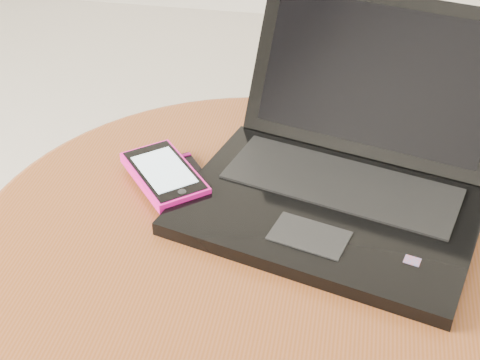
# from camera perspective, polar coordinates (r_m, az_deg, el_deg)

# --- Properties ---
(table) EXTENTS (0.66, 0.66, 0.53)m
(table) POSITION_cam_1_polar(r_m,az_deg,el_deg) (0.84, 1.38, -10.74)
(table) COLOR brown
(table) RESTS_ON ground
(laptop) EXTENTS (0.39, 0.39, 0.20)m
(laptop) POSITION_cam_1_polar(r_m,az_deg,el_deg) (0.81, 8.52, 0.82)
(laptop) COLOR black
(laptop) RESTS_ON table
(phone_black) EXTENTS (0.12, 0.13, 0.01)m
(phone_black) POSITION_cam_1_polar(r_m,az_deg,el_deg) (0.83, -4.65, -0.40)
(phone_black) COLOR black
(phone_black) RESTS_ON table
(phone_pink) EXTENTS (0.13, 0.14, 0.01)m
(phone_pink) POSITION_cam_1_polar(r_m,az_deg,el_deg) (0.83, -6.31, 0.48)
(phone_pink) COLOR #F8129C
(phone_pink) RESTS_ON phone_black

